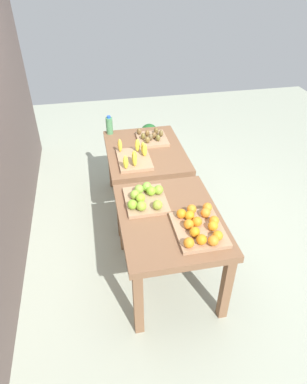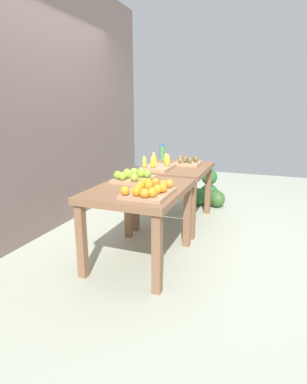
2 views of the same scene
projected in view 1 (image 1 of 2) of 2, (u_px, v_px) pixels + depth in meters
ground_plane at (156, 236)px, 3.54m from camera, size 8.00×8.00×0.00m
display_table_left at (170, 226)px, 2.73m from camera, size 1.04×0.80×0.72m
display_table_right at (145, 158)px, 3.62m from camera, size 1.04×0.80×0.72m
orange_bin at (200, 226)px, 2.51m from camera, size 0.46×0.36×0.11m
apple_bin at (145, 198)px, 2.80m from camera, size 0.40×0.35×0.11m
banana_crate at (134, 157)px, 3.34m from camera, size 0.44×0.32×0.17m
kiwi_bin at (152, 138)px, 3.71m from camera, size 0.36×0.32×0.10m
water_bottle at (109, 125)px, 3.81m from camera, size 0.08×0.08×0.21m
watermelon_pile at (151, 151)px, 4.65m from camera, size 0.64×0.68×0.51m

